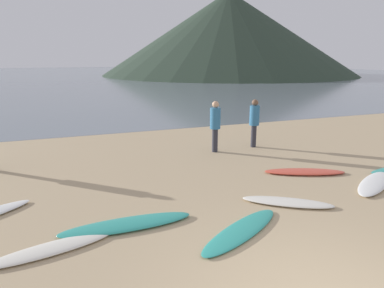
{
  "coord_description": "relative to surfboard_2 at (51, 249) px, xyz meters",
  "views": [
    {
      "loc": [
        -2.76,
        -2.52,
        3.05
      ],
      "look_at": [
        0.61,
        6.47,
        0.6
      ],
      "focal_mm": 31.92,
      "sensor_mm": 36.0,
      "label": 1
    }
  ],
  "objects": [
    {
      "name": "headland_hill",
      "position": [
        28.28,
        50.95,
        6.95
      ],
      "size": [
        43.79,
        43.79,
        13.98
      ],
      "primitive_type": "cone",
      "color": "#28382B",
      "rests_on": "ground"
    },
    {
      "name": "surfboard_5",
      "position": [
        4.69,
        0.18,
        0.01
      ],
      "size": [
        1.86,
        1.47,
        0.09
      ],
      "primitive_type": "ellipsoid",
      "rotation": [
        0.0,
        0.0,
        -0.59
      ],
      "color": "silver",
      "rests_on": "ground"
    },
    {
      "name": "surfboard_7",
      "position": [
        7.37,
        0.38,
        0.01
      ],
      "size": [
        2.12,
        1.56,
        0.09
      ],
      "primitive_type": "ellipsoid",
      "rotation": [
        0.0,
        0.0,
        0.53
      ],
      "color": "white",
      "rests_on": "ground"
    },
    {
      "name": "surfboard_6",
      "position": [
        6.33,
        1.69,
        0.01
      ],
      "size": [
        2.2,
        1.31,
        0.09
      ],
      "primitive_type": "ellipsoid",
      "rotation": [
        0.0,
        0.0,
        -0.38
      ],
      "color": "#D84C38",
      "rests_on": "ground"
    },
    {
      "name": "surfboard_4",
      "position": [
        3.18,
        -0.55,
        -0.01
      ],
      "size": [
        2.19,
        1.54,
        0.07
      ],
      "primitive_type": "ellipsoid",
      "rotation": [
        0.0,
        0.0,
        0.51
      ],
      "color": "teal",
      "rests_on": "ground"
    },
    {
      "name": "ocean_water",
      "position": [
        3.17,
        58.51,
        -0.04
      ],
      "size": [
        140.0,
        100.0,
        0.01
      ],
      "primitive_type": "cube",
      "color": "slate",
      "rests_on": "ground"
    },
    {
      "name": "surfboard_2",
      "position": [
        0.0,
        0.0,
        0.0
      ],
      "size": [
        2.09,
        0.89,
        0.08
      ],
      "primitive_type": "ellipsoid",
      "rotation": [
        0.0,
        0.0,
        0.22
      ],
      "color": "silver",
      "rests_on": "ground"
    },
    {
      "name": "person_0",
      "position": [
        6.48,
        4.65,
        0.94
      ],
      "size": [
        0.34,
        0.34,
        1.66
      ],
      "rotation": [
        0.0,
        0.0,
        1.52
      ],
      "color": "#2D2D38",
      "rests_on": "ground"
    },
    {
      "name": "surfboard_3",
      "position": [
        1.3,
        0.38,
        0.01
      ],
      "size": [
        2.45,
        0.58,
        0.1
      ],
      "primitive_type": "ellipsoid",
      "rotation": [
        0.0,
        0.0,
        0.0
      ],
      "color": "teal",
      "rests_on": "ground"
    },
    {
      "name": "ground_plane",
      "position": [
        3.17,
        7.1,
        -0.14
      ],
      "size": [
        120.0,
        120.0,
        0.2
      ],
      "primitive_type": "cube",
      "color": "tan",
      "rests_on": "ground"
    },
    {
      "name": "person_2",
      "position": [
        4.95,
        4.54,
        0.95
      ],
      "size": [
        0.34,
        0.34,
        1.68
      ],
      "rotation": [
        0.0,
        0.0,
        5.2
      ],
      "color": "#2D2D38",
      "rests_on": "ground"
    }
  ]
}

